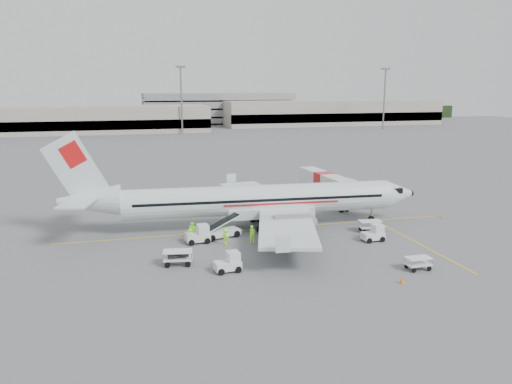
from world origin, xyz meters
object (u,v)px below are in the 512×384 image
at_px(tug_fore, 373,233).
at_px(tug_aft, 227,262).
at_px(belt_loader, 221,224).
at_px(tug_mid, 198,234).
at_px(jet_bridge, 324,188).
at_px(aircraft, 260,180).

xyz_separation_m(tug_fore, tug_aft, (-16.16, -4.69, 0.01)).
bearing_deg(tug_aft, belt_loader, 75.56).
bearing_deg(tug_fore, belt_loader, 157.38).
bearing_deg(belt_loader, tug_fore, -36.52).
xyz_separation_m(tug_fore, tug_mid, (-17.45, 3.96, 0.07)).
bearing_deg(tug_aft, tug_mid, 91.68).
distance_m(jet_bridge, tug_mid, 23.69).
bearing_deg(jet_bridge, tug_fore, -100.05).
xyz_separation_m(aircraft, tug_mid, (-7.57, -3.88, -4.52)).
bearing_deg(tug_mid, aircraft, 21.16).
distance_m(aircraft, tug_aft, 14.75).
relative_size(jet_bridge, tug_fore, 7.08).
bearing_deg(tug_aft, aircraft, 56.56).
xyz_separation_m(belt_loader, tug_aft, (-1.32, -9.87, -0.59)).
xyz_separation_m(jet_bridge, tug_fore, (-1.88, -17.61, -1.20)).
bearing_deg(belt_loader, tug_mid, -172.26).
bearing_deg(tug_mid, tug_aft, -87.47).
height_order(belt_loader, tug_mid, belt_loader).
distance_m(belt_loader, tug_mid, 2.93).
bearing_deg(jet_bridge, belt_loader, -147.32).
relative_size(belt_loader, tug_mid, 2.24).
bearing_deg(jet_bridge, tug_aft, -132.92).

